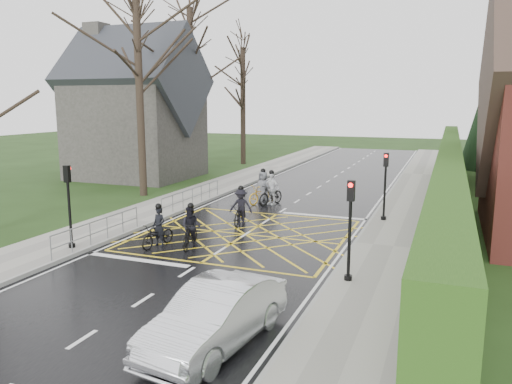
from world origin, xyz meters
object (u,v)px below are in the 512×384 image
Objects in this scene: cyclist_back at (191,231)px; cyclist_lead at (263,191)px; cyclist_mid at (241,210)px; cyclist_front at (271,192)px; car at (216,316)px; cyclist_rear at (158,233)px.

cyclist_lead is (-0.36, 8.76, 0.01)m from cyclist_back.
cyclist_mid is 4.47m from cyclist_front.
cyclist_back reaches higher than car.
cyclist_mid reaches higher than cyclist_back.
cyclist_mid is 0.97× the size of cyclist_front.
cyclist_front is at bearing 77.19° from cyclist_back.
cyclist_rear is at bearing -79.35° from cyclist_front.
cyclist_lead is at bearing -179.57° from cyclist_front.
cyclist_front is at bearing 90.73° from cyclist_rear.
cyclist_lead is (-0.55, 0.19, -0.03)m from cyclist_front.
cyclist_lead is 16.07m from car.
cyclist_front is at bearing 4.01° from cyclist_lead.
cyclist_front reaches higher than cyclist_mid.
cyclist_back is at bearing -103.01° from cyclist_mid.
cyclist_lead is (-0.68, 4.66, 0.02)m from cyclist_mid.
cyclist_mid is at bearing -68.77° from cyclist_front.
cyclist_front is (-0.12, 4.47, 0.05)m from cyclist_mid.
car is (4.26, -6.64, 0.06)m from cyclist_back.
cyclist_rear is 9.01m from cyclist_front.
cyclist_back is 7.89m from car.
cyclist_back is 0.92× the size of cyclist_front.
cyclist_lead is (0.85, 9.09, 0.12)m from cyclist_rear.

